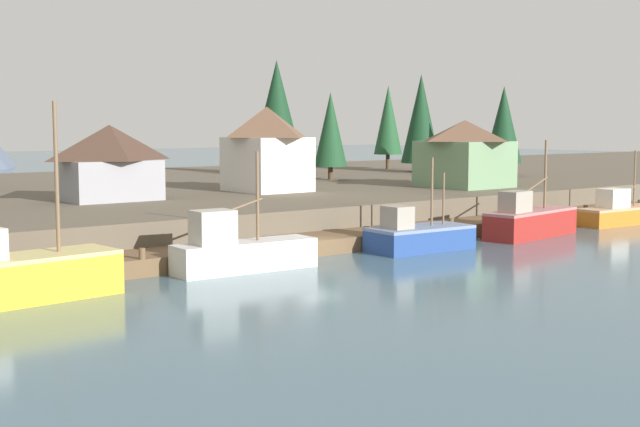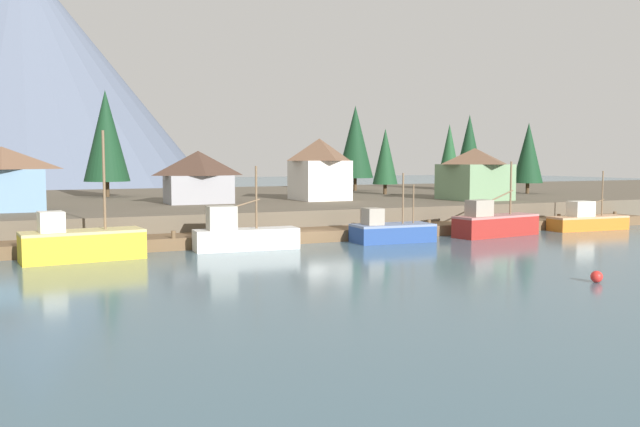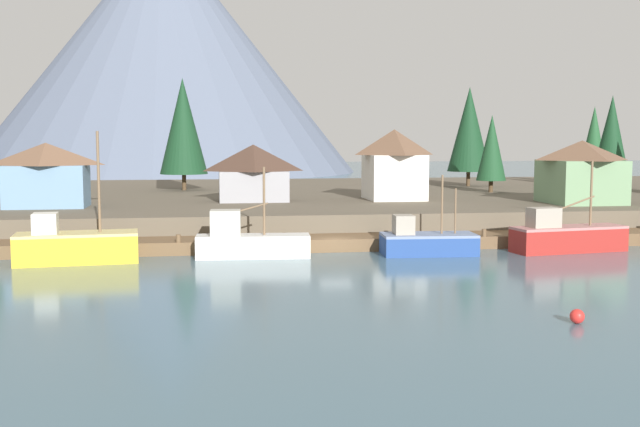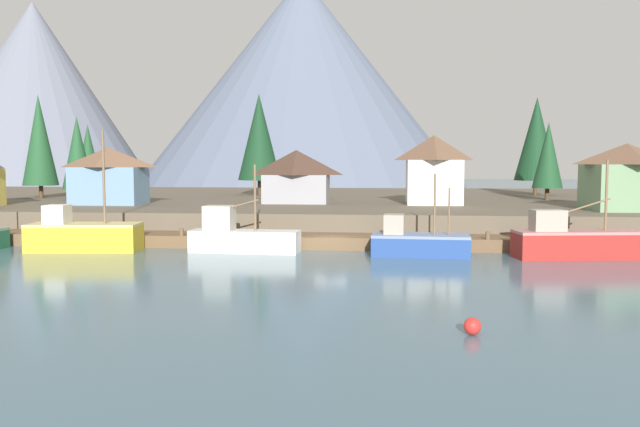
% 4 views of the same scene
% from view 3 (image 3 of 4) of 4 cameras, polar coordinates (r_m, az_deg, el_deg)
% --- Properties ---
extents(ground_plane, '(400.00, 400.00, 1.00)m').
position_cam_3_polar(ground_plane, '(78.33, -1.18, -1.13)').
color(ground_plane, '#476675').
extents(dock, '(80.00, 4.00, 1.60)m').
position_cam_3_polar(dock, '(60.51, 0.91, -2.20)').
color(dock, brown).
rests_on(dock, ground_plane).
extents(shoreline_bank, '(400.00, 56.00, 2.50)m').
position_cam_3_polar(shoreline_bank, '(90.01, -2.12, 0.88)').
color(shoreline_bank, brown).
rests_on(shoreline_bank, ground_plane).
extents(mountain_central_peak, '(98.62, 98.62, 62.49)m').
position_cam_3_polar(mountain_central_peak, '(204.63, -11.67, 11.89)').
color(mountain_central_peak, slate).
rests_on(mountain_central_peak, ground_plane).
extents(fishing_boat_yellow, '(8.66, 3.84, 9.32)m').
position_cam_3_polar(fishing_boat_yellow, '(56.43, -17.96, -2.31)').
color(fishing_boat_yellow, gold).
rests_on(fishing_boat_yellow, ground_plane).
extents(fishing_boat_white, '(8.49, 2.69, 6.71)m').
position_cam_3_polar(fishing_boat_white, '(56.33, -5.43, -2.12)').
color(fishing_boat_white, silver).
rests_on(fishing_boat_white, ground_plane).
extents(fishing_boat_blue, '(7.24, 3.53, 6.05)m').
position_cam_3_polar(fishing_boat_blue, '(58.12, 8.01, -2.14)').
color(fishing_boat_blue, navy).
rests_on(fishing_boat_blue, ground_plane).
extents(fishing_boat_red, '(9.38, 3.87, 7.06)m').
position_cam_3_polar(fishing_boat_red, '(61.96, 18.05, -1.66)').
color(fishing_boat_red, maroon).
rests_on(fishing_boat_red, ground_plane).
extents(house_green, '(6.87, 7.27, 6.10)m').
position_cam_3_polar(house_green, '(77.77, 19.07, 3.03)').
color(house_green, '#6B8E66').
rests_on(house_green, shoreline_bank).
extents(house_white, '(5.86, 6.67, 7.21)m').
position_cam_3_polar(house_white, '(78.58, 5.60, 3.76)').
color(house_white, silver).
rests_on(house_white, shoreline_bank).
extents(house_grey, '(7.15, 4.68, 5.68)m').
position_cam_3_polar(house_grey, '(76.09, -5.04, 3.11)').
color(house_grey, gray).
rests_on(house_grey, shoreline_bank).
extents(house_blue, '(7.44, 4.58, 5.90)m').
position_cam_3_polar(house_blue, '(73.36, -19.89, 2.78)').
color(house_blue, '#6689A8').
rests_on(house_blue, shoreline_bank).
extents(conifer_near_right, '(4.64, 4.64, 11.63)m').
position_cam_3_polar(conifer_near_right, '(101.86, 21.08, 5.35)').
color(conifer_near_right, '#4C3823').
rests_on(conifer_near_right, shoreline_bank).
extents(conifer_mid_left, '(5.73, 5.73, 13.51)m').
position_cam_3_polar(conifer_mid_left, '(93.28, -10.26, 6.49)').
color(conifer_mid_left, '#4C3823').
rests_on(conifer_mid_left, shoreline_bank).
extents(conifer_back_left, '(5.53, 5.53, 12.94)m').
position_cam_3_polar(conifer_back_left, '(101.37, 11.16, 6.24)').
color(conifer_back_left, '#4C3823').
rests_on(conifer_back_left, shoreline_bank).
extents(conifer_back_right, '(3.44, 3.44, 8.99)m').
position_cam_3_polar(conifer_back_right, '(90.56, 12.79, 4.84)').
color(conifer_back_right, '#4C3823').
rests_on(conifer_back_right, shoreline_bank).
extents(conifer_far_right, '(3.58, 3.58, 10.60)m').
position_cam_3_polar(conifer_far_right, '(109.31, 19.91, 5.32)').
color(conifer_far_right, '#4C3823').
rests_on(conifer_far_right, shoreline_bank).
extents(channel_buoy, '(0.70, 0.70, 0.70)m').
position_cam_3_polar(channel_buoy, '(38.49, 18.79, -7.34)').
color(channel_buoy, red).
rests_on(channel_buoy, ground_plane).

